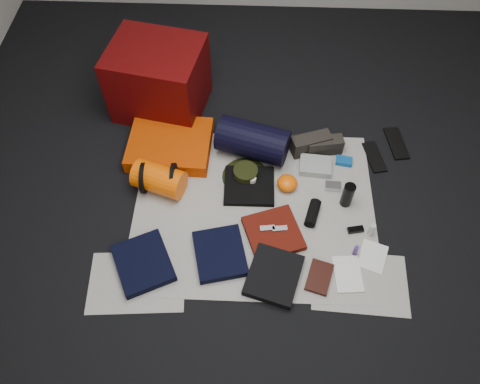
{
  "coord_description": "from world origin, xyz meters",
  "views": [
    {
      "loc": [
        -0.03,
        -1.66,
        2.66
      ],
      "look_at": [
        -0.1,
        0.07,
        0.1
      ],
      "focal_mm": 35.0,
      "sensor_mm": 36.0,
      "label": 1
    }
  ],
  "objects_px": {
    "red_cabinet": "(159,79)",
    "compact_camera": "(333,186)",
    "sleeping_pad": "(170,145)",
    "stuff_sack": "(159,179)",
    "water_bottle": "(348,195)",
    "paperback_book": "(319,277)",
    "navy_duffel": "(253,141)"
  },
  "relations": [
    {
      "from": "stuff_sack",
      "to": "water_bottle",
      "type": "distance_m",
      "value": 1.26
    },
    {
      "from": "red_cabinet",
      "to": "compact_camera",
      "type": "distance_m",
      "value": 1.49
    },
    {
      "from": "compact_camera",
      "to": "paperback_book",
      "type": "relative_size",
      "value": 0.5
    },
    {
      "from": "stuff_sack",
      "to": "compact_camera",
      "type": "relative_size",
      "value": 3.22
    },
    {
      "from": "red_cabinet",
      "to": "paperback_book",
      "type": "height_order",
      "value": "red_cabinet"
    },
    {
      "from": "red_cabinet",
      "to": "navy_duffel",
      "type": "relative_size",
      "value": 1.3
    },
    {
      "from": "water_bottle",
      "to": "paperback_book",
      "type": "height_order",
      "value": "water_bottle"
    },
    {
      "from": "stuff_sack",
      "to": "red_cabinet",
      "type": "bearing_deg",
      "value": 96.3
    },
    {
      "from": "sleeping_pad",
      "to": "stuff_sack",
      "type": "bearing_deg",
      "value": -94.46
    },
    {
      "from": "sleeping_pad",
      "to": "compact_camera",
      "type": "relative_size",
      "value": 5.51
    },
    {
      "from": "sleeping_pad",
      "to": "water_bottle",
      "type": "xyz_separation_m",
      "value": [
        1.23,
        -0.42,
        0.04
      ]
    },
    {
      "from": "stuff_sack",
      "to": "paperback_book",
      "type": "relative_size",
      "value": 1.61
    },
    {
      "from": "compact_camera",
      "to": "paperback_book",
      "type": "xyz_separation_m",
      "value": [
        -0.13,
        -0.67,
        -0.01
      ]
    },
    {
      "from": "red_cabinet",
      "to": "water_bottle",
      "type": "height_order",
      "value": "red_cabinet"
    },
    {
      "from": "stuff_sack",
      "to": "compact_camera",
      "type": "height_order",
      "value": "stuff_sack"
    },
    {
      "from": "navy_duffel",
      "to": "stuff_sack",
      "type": "bearing_deg",
      "value": -134.67
    },
    {
      "from": "red_cabinet",
      "to": "compact_camera",
      "type": "xyz_separation_m",
      "value": [
        1.27,
        -0.75,
        -0.24
      ]
    },
    {
      "from": "sleeping_pad",
      "to": "navy_duffel",
      "type": "xyz_separation_m",
      "value": [
        0.6,
        -0.0,
        0.08
      ]
    },
    {
      "from": "navy_duffel",
      "to": "sleeping_pad",
      "type": "bearing_deg",
      "value": -163.5
    },
    {
      "from": "navy_duffel",
      "to": "compact_camera",
      "type": "relative_size",
      "value": 4.71
    },
    {
      "from": "red_cabinet",
      "to": "paperback_book",
      "type": "xyz_separation_m",
      "value": [
        1.14,
        -1.42,
        -0.25
      ]
    },
    {
      "from": "red_cabinet",
      "to": "sleeping_pad",
      "type": "bearing_deg",
      "value": -64.42
    },
    {
      "from": "navy_duffel",
      "to": "paperback_book",
      "type": "bearing_deg",
      "value": -49.08
    },
    {
      "from": "navy_duffel",
      "to": "paperback_book",
      "type": "height_order",
      "value": "navy_duffel"
    },
    {
      "from": "paperback_book",
      "to": "sleeping_pad",
      "type": "bearing_deg",
      "value": 153.45
    },
    {
      "from": "red_cabinet",
      "to": "paperback_book",
      "type": "distance_m",
      "value": 1.83
    },
    {
      "from": "red_cabinet",
      "to": "stuff_sack",
      "type": "distance_m",
      "value": 0.81
    },
    {
      "from": "red_cabinet",
      "to": "navy_duffel",
      "type": "xyz_separation_m",
      "value": [
        0.71,
        -0.45,
        -0.13
      ]
    },
    {
      "from": "water_bottle",
      "to": "compact_camera",
      "type": "relative_size",
      "value": 1.83
    },
    {
      "from": "compact_camera",
      "to": "water_bottle",
      "type": "bearing_deg",
      "value": -53.34
    },
    {
      "from": "sleeping_pad",
      "to": "stuff_sack",
      "type": "xyz_separation_m",
      "value": [
        -0.03,
        -0.34,
        0.05
      ]
    },
    {
      "from": "red_cabinet",
      "to": "navy_duffel",
      "type": "height_order",
      "value": "red_cabinet"
    }
  ]
}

